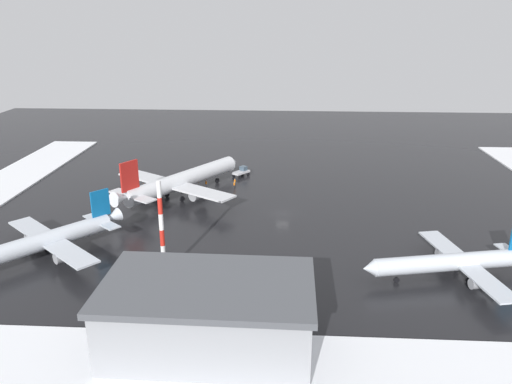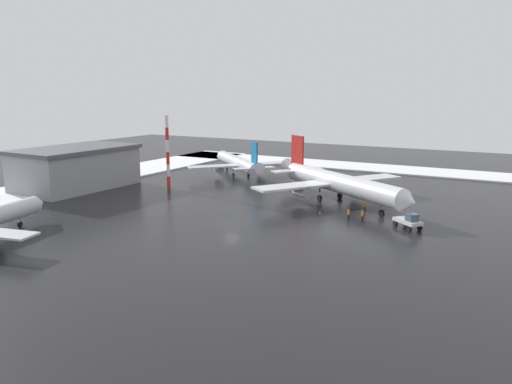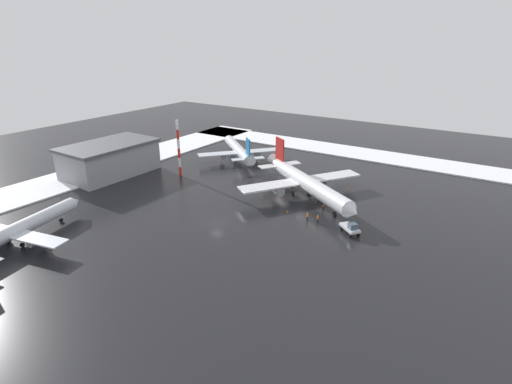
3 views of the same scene
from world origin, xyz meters
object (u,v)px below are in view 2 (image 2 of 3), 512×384
(traffic_cone_near_nose, at_px, (388,194))
(ground_crew_by_nose_gear, at_px, (349,214))
(ground_crew_beside_wing, at_px, (362,215))
(antenna_mast, at_px, (168,152))
(traffic_cone_mid_line, at_px, (320,212))
(pushback_tug, at_px, (409,221))
(airplane_parked_starboard, at_px, (338,183))
(cargo_hangar, at_px, (76,168))
(airplane_foreground_jet, at_px, (238,163))
(ground_crew_mid_apron, at_px, (365,206))

(traffic_cone_near_nose, bearing_deg, ground_crew_by_nose_gear, -1.90)
(ground_crew_beside_wing, height_order, antenna_mast, antenna_mast)
(ground_crew_by_nose_gear, relative_size, traffic_cone_mid_line, 3.11)
(pushback_tug, bearing_deg, airplane_parked_starboard, -178.87)
(cargo_hangar, distance_m, traffic_cone_mid_line, 54.43)
(ground_crew_by_nose_gear, height_order, antenna_mast, antenna_mast)
(airplane_foreground_jet, distance_m, antenna_mast, 22.63)
(airplane_parked_starboard, xyz_separation_m, traffic_cone_near_nose, (-10.60, 6.83, -3.49))
(airplane_foreground_jet, relative_size, ground_crew_beside_wing, 15.00)
(traffic_cone_near_nose, bearing_deg, ground_crew_mid_apron, -0.54)
(traffic_cone_mid_line, bearing_deg, airplane_parked_starboard, -176.53)
(ground_crew_mid_apron, distance_m, ground_crew_beside_wing, 6.89)
(ground_crew_beside_wing, relative_size, antenna_mast, 0.11)
(airplane_foreground_jet, distance_m, traffic_cone_mid_line, 42.53)
(pushback_tug, relative_size, ground_crew_by_nose_gear, 2.90)
(airplane_parked_starboard, distance_m, traffic_cone_near_nose, 13.08)
(airplane_foreground_jet, height_order, traffic_cone_mid_line, airplane_foreground_jet)
(ground_crew_mid_apron, height_order, traffic_cone_mid_line, ground_crew_mid_apron)
(ground_crew_beside_wing, bearing_deg, traffic_cone_near_nose, -53.42)
(ground_crew_by_nose_gear, relative_size, antenna_mast, 0.11)
(pushback_tug, relative_size, traffic_cone_mid_line, 9.03)
(pushback_tug, bearing_deg, cargo_hangar, -139.74)
(pushback_tug, distance_m, ground_crew_beside_wing, 7.55)
(ground_crew_by_nose_gear, bearing_deg, cargo_hangar, -113.77)
(traffic_cone_near_nose, bearing_deg, ground_crew_beside_wing, 4.08)
(traffic_cone_mid_line, bearing_deg, ground_crew_mid_apron, 132.05)
(antenna_mast, bearing_deg, traffic_cone_mid_line, 81.59)
(ground_crew_mid_apron, height_order, cargo_hangar, cargo_hangar)
(ground_crew_beside_wing, xyz_separation_m, traffic_cone_mid_line, (-1.19, -7.78, -0.70))
(airplane_parked_starboard, bearing_deg, cargo_hangar, -132.03)
(airplane_parked_starboard, distance_m, antenna_mast, 36.80)
(airplane_foreground_jet, distance_m, pushback_tug, 56.17)
(traffic_cone_mid_line, bearing_deg, cargo_hangar, -85.66)
(airplane_parked_starboard, bearing_deg, pushback_tug, -4.34)
(ground_crew_by_nose_gear, xyz_separation_m, cargo_hangar, (2.82, -59.61, 3.47))
(ground_crew_mid_apron, bearing_deg, cargo_hangar, -113.16)
(ground_crew_by_nose_gear, bearing_deg, traffic_cone_near_nose, 151.62)
(pushback_tug, height_order, ground_crew_by_nose_gear, pushback_tug)
(pushback_tug, height_order, traffic_cone_mid_line, pushback_tug)
(ground_crew_beside_wing, xyz_separation_m, traffic_cone_near_nose, (-21.79, -1.56, -0.70))
(airplane_parked_starboard, xyz_separation_m, ground_crew_mid_apron, (4.51, 6.68, -2.79))
(airplane_foreground_jet, distance_m, traffic_cone_near_nose, 39.48)
(ground_crew_mid_apron, relative_size, cargo_hangar, 0.07)
(ground_crew_beside_wing, bearing_deg, traffic_cone_mid_line, 23.77)
(pushback_tug, relative_size, ground_crew_mid_apron, 2.90)
(antenna_mast, bearing_deg, traffic_cone_near_nose, 109.34)
(pushback_tug, height_order, ground_crew_mid_apron, pushback_tug)
(ground_crew_beside_wing, relative_size, traffic_cone_mid_line, 3.11)
(ground_crew_beside_wing, distance_m, ground_crew_by_nose_gear, 2.28)
(airplane_parked_starboard, bearing_deg, airplane_foreground_jet, -175.02)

